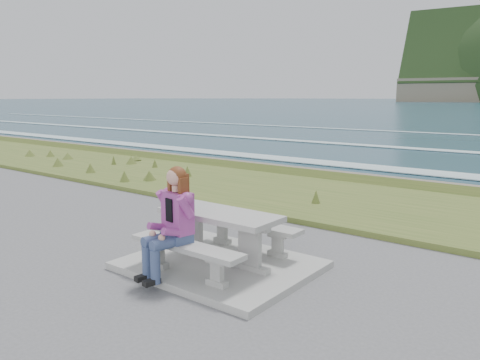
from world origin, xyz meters
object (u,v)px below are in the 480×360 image
(bench_landward, at_px, (186,251))
(picnic_table, at_px, (220,223))
(bench_seaward, at_px, (249,228))
(seated_woman, at_px, (168,237))

(bench_landward, bearing_deg, picnic_table, 90.00)
(picnic_table, xyz_separation_m, bench_landward, (0.00, -0.70, -0.23))
(picnic_table, bearing_deg, bench_landward, -90.00)
(picnic_table, distance_m, bench_landward, 0.74)
(bench_seaward, height_order, seated_woman, seated_woman)
(bench_landward, relative_size, bench_seaward, 1.00)
(picnic_table, bearing_deg, seated_woman, -102.74)
(picnic_table, bearing_deg, bench_seaward, 90.00)
(picnic_table, distance_m, seated_woman, 0.86)
(seated_woman, bearing_deg, bench_landward, 46.38)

